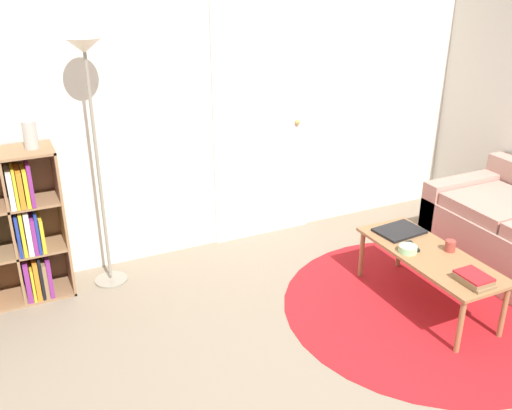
# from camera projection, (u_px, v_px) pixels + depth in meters

# --- Properties ---
(wall_back) EXTENTS (7.80, 0.11, 2.60)m
(wall_back) POSITION_uv_depth(u_px,v_px,m) (210.00, 94.00, 4.44)
(wall_back) COLOR silver
(wall_back) RESTS_ON ground_plane
(rug) EXTENTS (2.01, 2.01, 0.01)m
(rug) POSITION_uv_depth(u_px,v_px,m) (427.00, 307.00, 4.01)
(rug) COLOR #B2191E
(rug) RESTS_ON ground_plane
(floor_lamp) EXTENTS (0.25, 0.25, 1.80)m
(floor_lamp) POSITION_uv_depth(u_px,v_px,m) (89.00, 92.00, 3.77)
(floor_lamp) COLOR gray
(floor_lamp) RESTS_ON ground_plane
(coffee_table) EXTENTS (0.45, 1.11, 0.40)m
(coffee_table) POSITION_uv_depth(u_px,v_px,m) (429.00, 259.00, 3.91)
(coffee_table) COLOR #996B42
(coffee_table) RESTS_ON ground_plane
(laptop) EXTENTS (0.36, 0.28, 0.02)m
(laptop) POSITION_uv_depth(u_px,v_px,m) (399.00, 231.00, 4.19)
(laptop) COLOR black
(laptop) RESTS_ON coffee_table
(bowl) EXTENTS (0.13, 0.13, 0.05)m
(bowl) POSITION_uv_depth(u_px,v_px,m) (408.00, 249.00, 3.90)
(bowl) COLOR #9ED193
(bowl) RESTS_ON coffee_table
(book_stack_on_table) EXTENTS (0.16, 0.22, 0.06)m
(book_stack_on_table) POSITION_uv_depth(u_px,v_px,m) (474.00, 279.00, 3.53)
(book_stack_on_table) COLOR olive
(book_stack_on_table) RESTS_ON coffee_table
(cup) EXTENTS (0.07, 0.07, 0.08)m
(cup) POSITION_uv_depth(u_px,v_px,m) (450.00, 246.00, 3.91)
(cup) COLOR #A33D33
(cup) RESTS_ON coffee_table
(remote) EXTENTS (0.08, 0.15, 0.02)m
(remote) POSITION_uv_depth(u_px,v_px,m) (412.00, 246.00, 3.97)
(remote) COLOR black
(remote) RESTS_ON coffee_table
(vase_on_shelf) EXTENTS (0.09, 0.09, 0.19)m
(vase_on_shelf) POSITION_uv_depth(u_px,v_px,m) (30.00, 135.00, 3.76)
(vase_on_shelf) COLOR #B7B2A8
(vase_on_shelf) RESTS_ON bookshelf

